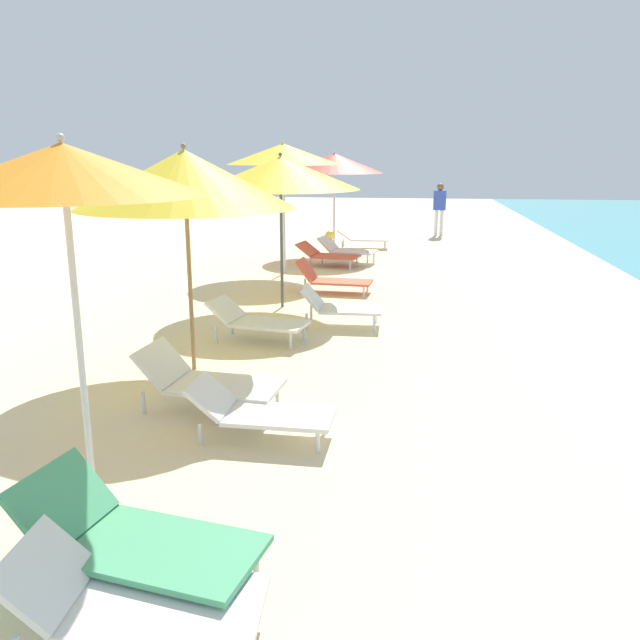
# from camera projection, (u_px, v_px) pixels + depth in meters

# --- Properties ---
(lounger_second_shoreside) EXTENTS (1.34, 0.66, 0.55)m
(lounger_second_shoreside) POSITION_uv_depth(u_px,v_px,m) (131.00, 598.00, 3.45)
(lounger_second_shoreside) COLOR white
(lounger_second_shoreside) RESTS_ON ground
(umbrella_third) EXTENTS (1.97, 1.97, 2.66)m
(umbrella_third) POSITION_uv_depth(u_px,v_px,m) (63.00, 170.00, 4.46)
(umbrella_third) COLOR silver
(umbrella_third) RESTS_ON ground
(lounger_third_shoreside) EXTENTS (1.32, 0.60, 0.53)m
(lounger_third_shoreside) POSITION_uv_depth(u_px,v_px,m) (259.00, 411.00, 5.96)
(lounger_third_shoreside) COLOR white
(lounger_third_shoreside) RESTS_ON ground
(lounger_third_inland) EXTENTS (1.53, 0.92, 0.67)m
(lounger_third_inland) POSITION_uv_depth(u_px,v_px,m) (134.00, 536.00, 3.88)
(lounger_third_inland) COLOR #4CA572
(lounger_third_inland) RESTS_ON ground
(umbrella_fourth) EXTENTS (2.49, 2.49, 2.63)m
(umbrella_fourth) POSITION_uv_depth(u_px,v_px,m) (185.00, 179.00, 7.37)
(umbrella_fourth) COLOR olive
(umbrella_fourth) RESTS_ON ground
(lounger_fourth_shoreside) EXTENTS (1.43, 0.85, 0.57)m
(lounger_fourth_shoreside) POSITION_uv_depth(u_px,v_px,m) (257.00, 320.00, 9.02)
(lounger_fourth_shoreside) COLOR white
(lounger_fourth_shoreside) RESTS_ON ground
(lounger_fourth_inland) EXTENTS (1.48, 0.83, 0.63)m
(lounger_fourth_inland) POSITION_uv_depth(u_px,v_px,m) (207.00, 380.00, 6.64)
(lounger_fourth_inland) COLOR white
(lounger_fourth_inland) RESTS_ON ground
(umbrella_fifth) EXTENTS (2.58, 2.58, 2.53)m
(umbrella_fifth) POSITION_uv_depth(u_px,v_px,m) (280.00, 173.00, 10.57)
(umbrella_fifth) COLOR #4C4C51
(umbrella_fifth) RESTS_ON ground
(lounger_fifth_shoreside) EXTENTS (1.41, 0.70, 0.62)m
(lounger_fifth_shoreside) POSITION_uv_depth(u_px,v_px,m) (332.00, 278.00, 12.21)
(lounger_fifth_shoreside) COLOR #D8593F
(lounger_fifth_shoreside) RESTS_ON ground
(lounger_fifth_inland) EXTENTS (1.19, 0.64, 0.60)m
(lounger_fifth_inland) POSITION_uv_depth(u_px,v_px,m) (340.00, 306.00, 9.82)
(lounger_fifth_inland) COLOR white
(lounger_fifth_inland) RESTS_ON ground
(umbrella_sixth) EXTENTS (2.35, 2.35, 2.77)m
(umbrella_sixth) POSITION_uv_depth(u_px,v_px,m) (283.00, 154.00, 13.61)
(umbrella_sixth) COLOR silver
(umbrella_sixth) RESTS_ON ground
(lounger_sixth_shoreside) EXTENTS (1.50, 0.93, 0.53)m
(lounger_sixth_shoreside) POSITION_uv_depth(u_px,v_px,m) (328.00, 254.00, 15.01)
(lounger_sixth_shoreside) COLOR #D8593F
(lounger_sixth_shoreside) RESTS_ON ground
(umbrella_farthest) EXTENTS (2.42, 2.42, 2.57)m
(umbrella_farthest) POSITION_uv_depth(u_px,v_px,m) (334.00, 163.00, 16.20)
(umbrella_farthest) COLOR silver
(umbrella_farthest) RESTS_ON ground
(lounger_farthest_shoreside) EXTENTS (1.42, 0.57, 0.53)m
(lounger_farthest_shoreside) POSITION_uv_depth(u_px,v_px,m) (362.00, 238.00, 17.86)
(lounger_farthest_shoreside) COLOR white
(lounger_farthest_shoreside) RESTS_ON ground
(lounger_farthest_inland) EXTENTS (1.44, 0.93, 0.61)m
(lounger_farthest_inland) POSITION_uv_depth(u_px,v_px,m) (346.00, 249.00, 15.50)
(lounger_farthest_inland) COLOR white
(lounger_farthest_inland) RESTS_ON ground
(person_walking_near) EXTENTS (0.40, 0.29, 1.61)m
(person_walking_near) POSITION_uv_depth(u_px,v_px,m) (440.00, 204.00, 20.41)
(person_walking_near) COLOR silver
(person_walking_near) RESTS_ON ground
(beach_ball) EXTENTS (0.29, 0.29, 0.29)m
(beach_ball) POSITION_uv_depth(u_px,v_px,m) (330.00, 235.00, 19.55)
(beach_ball) COLOR yellow
(beach_ball) RESTS_ON ground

